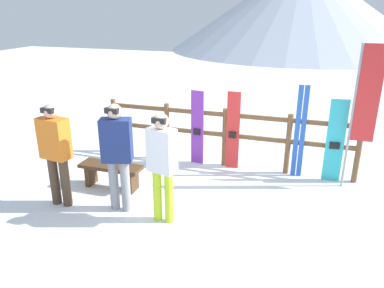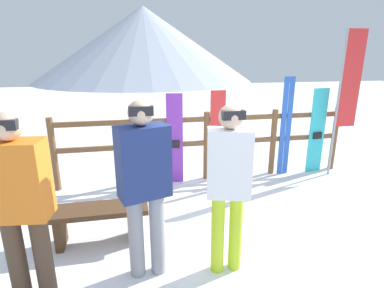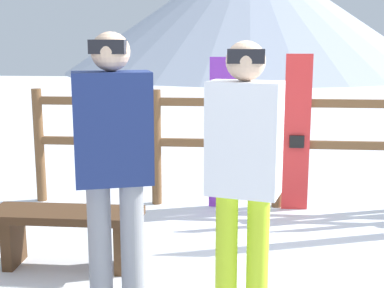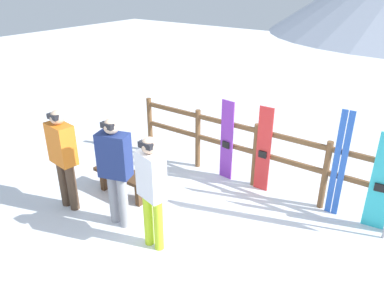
# 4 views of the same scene
# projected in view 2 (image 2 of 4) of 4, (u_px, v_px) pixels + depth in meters

# --- Properties ---
(ground_plane) EXTENTS (40.00, 40.00, 0.00)m
(ground_plane) POSITION_uv_depth(u_px,v_px,m) (248.00, 246.00, 3.39)
(ground_plane) COLOR white
(mountain_backdrop) EXTENTS (18.00, 18.00, 6.00)m
(mountain_backdrop) POSITION_uv_depth(u_px,v_px,m) (144.00, 44.00, 25.13)
(mountain_backdrop) COLOR #B2BCD1
(mountain_backdrop) RESTS_ON ground
(fence) EXTENTS (5.00, 0.10, 1.18)m
(fence) POSITION_uv_depth(u_px,v_px,m) (207.00, 140.00, 5.08)
(fence) COLOR brown
(fence) RESTS_ON ground
(bench) EXTENTS (1.12, 0.36, 0.44)m
(bench) POSITION_uv_depth(u_px,v_px,m) (98.00, 217.00, 3.39)
(bench) COLOR #4C331E
(bench) RESTS_ON ground
(person_white) EXTENTS (0.45, 0.31, 1.67)m
(person_white) POSITION_uv_depth(u_px,v_px,m) (229.00, 179.00, 2.76)
(person_white) COLOR #B7D826
(person_white) RESTS_ON ground
(person_navy) EXTENTS (0.51, 0.37, 1.72)m
(person_navy) POSITION_uv_depth(u_px,v_px,m) (144.00, 179.00, 2.70)
(person_navy) COLOR gray
(person_navy) RESTS_ON ground
(person_orange) EXTENTS (0.49, 0.31, 1.68)m
(person_orange) POSITION_uv_depth(u_px,v_px,m) (20.00, 200.00, 2.38)
(person_orange) COLOR #4C3828
(person_orange) RESTS_ON ground
(snowboard_purple) EXTENTS (0.27, 0.08, 1.51)m
(snowboard_purple) POSITION_uv_depth(u_px,v_px,m) (175.00, 140.00, 4.91)
(snowboard_purple) COLOR purple
(snowboard_purple) RESTS_ON ground
(snowboard_red) EXTENTS (0.26, 0.06, 1.54)m
(snowboard_red) POSITION_uv_depth(u_px,v_px,m) (217.00, 136.00, 5.04)
(snowboard_red) COLOR red
(snowboard_red) RESTS_ON ground
(ski_pair_blue) EXTENTS (0.19, 0.02, 1.74)m
(ski_pair_blue) POSITION_uv_depth(u_px,v_px,m) (286.00, 127.00, 5.25)
(ski_pair_blue) COLOR blue
(ski_pair_blue) RESTS_ON ground
(snowboard_cyan) EXTENTS (0.32, 0.08, 1.53)m
(snowboard_cyan) POSITION_uv_depth(u_px,v_px,m) (317.00, 131.00, 5.39)
(snowboard_cyan) COLOR #2DBFCC
(snowboard_cyan) RESTS_ON ground
(rental_flag) EXTENTS (0.40, 0.04, 2.49)m
(rental_flag) POSITION_uv_depth(u_px,v_px,m) (346.00, 89.00, 5.05)
(rental_flag) COLOR #99999E
(rental_flag) RESTS_ON ground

